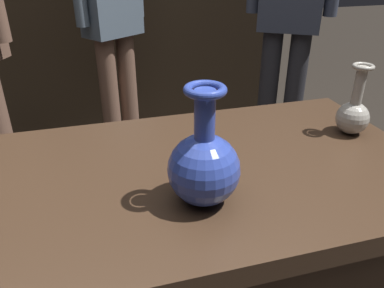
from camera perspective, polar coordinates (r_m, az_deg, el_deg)
name	(u,v)px	position (r m, az deg, el deg)	size (l,w,h in m)	color
back_display_shelf	(111,58)	(3.04, -12.03, 12.50)	(2.60, 0.40, 0.99)	black
vase_centerpiece	(204,165)	(0.75, 1.78, -3.17)	(0.15, 0.15, 0.25)	#2D429E
vase_tall_behind	(353,113)	(1.13, 22.99, 4.31)	(0.09, 0.09, 0.20)	gray
visitor_center_back	(111,8)	(2.33, -11.99, 19.29)	(0.40, 0.33, 1.61)	brown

